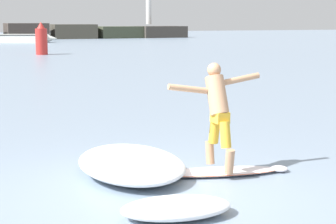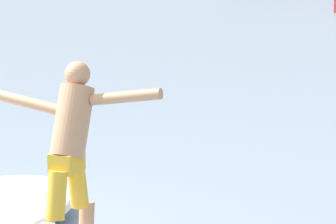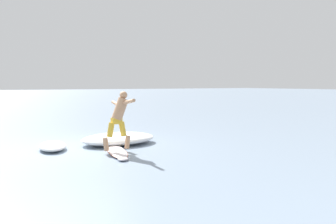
{
  "view_description": "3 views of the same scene",
  "coord_description": "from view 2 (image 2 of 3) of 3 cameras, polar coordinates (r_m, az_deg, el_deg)",
  "views": [
    {
      "loc": [
        -2.56,
        -6.79,
        2.28
      ],
      "look_at": [
        0.84,
        1.61,
        0.79
      ],
      "focal_mm": 60.0,
      "sensor_mm": 36.0,
      "label": 1
    },
    {
      "loc": [
        4.36,
        -4.9,
        2.42
      ],
      "look_at": [
        1.61,
        1.48,
        1.13
      ],
      "focal_mm": 85.0,
      "sensor_mm": 36.0,
      "label": 2
    },
    {
      "loc": [
        9.38,
        -2.64,
        1.85
      ],
      "look_at": [
        1.15,
        2.02,
        1.03
      ],
      "focal_mm": 35.0,
      "sensor_mm": 36.0,
      "label": 3
    }
  ],
  "objects": [
    {
      "name": "surfer",
      "position": [
        6.43,
        -6.94,
        -2.25
      ],
      "size": [
        1.5,
        0.79,
        1.56
      ],
      "color": "tan",
      "rests_on": "surfboard"
    }
  ]
}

